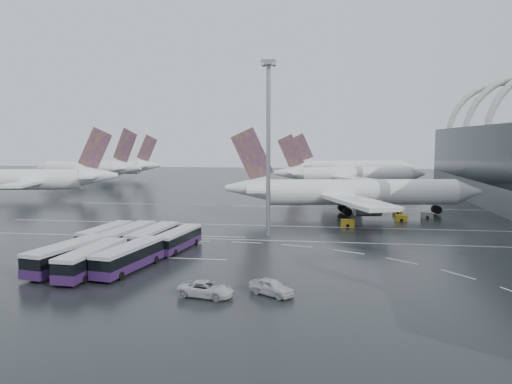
# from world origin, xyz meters

# --- Properties ---
(ground) EXTENTS (420.00, 420.00, 0.00)m
(ground) POSITION_xyz_m (0.00, 0.00, 0.00)
(ground) COLOR black
(ground) RESTS_ON ground
(lane_marking_near) EXTENTS (120.00, 0.25, 0.01)m
(lane_marking_near) POSITION_xyz_m (0.00, -2.00, 0.01)
(lane_marking_near) COLOR white
(lane_marking_near) RESTS_ON ground
(lane_marking_mid) EXTENTS (120.00, 0.25, 0.01)m
(lane_marking_mid) POSITION_xyz_m (0.00, 12.00, 0.01)
(lane_marking_mid) COLOR white
(lane_marking_mid) RESTS_ON ground
(lane_marking_far) EXTENTS (120.00, 0.25, 0.01)m
(lane_marking_far) POSITION_xyz_m (0.00, 40.00, 0.01)
(lane_marking_far) COLOR white
(lane_marking_far) RESTS_ON ground
(bus_bay_line_south) EXTENTS (28.00, 0.25, 0.01)m
(bus_bay_line_south) POSITION_xyz_m (-24.00, -16.00, 0.01)
(bus_bay_line_south) COLOR white
(bus_bay_line_south) RESTS_ON ground
(bus_bay_line_north) EXTENTS (28.00, 0.25, 0.01)m
(bus_bay_line_north) POSITION_xyz_m (-24.00, 0.00, 0.01)
(bus_bay_line_north) COLOR white
(bus_bay_line_north) RESTS_ON ground
(airliner_main) EXTENTS (56.64, 49.13, 19.20)m
(airliner_main) POSITION_xyz_m (8.55, 28.72, 4.81)
(airliner_main) COLOR white
(airliner_main) RESTS_ON ground
(airliner_gate_b) EXTENTS (51.86, 46.02, 18.34)m
(airliner_gate_b) POSITION_xyz_m (10.86, 87.01, 4.59)
(airliner_gate_b) COLOR white
(airliner_gate_b) RESTS_ON ground
(airliner_gate_c) EXTENTS (53.65, 48.74, 19.18)m
(airliner_gate_c) POSITION_xyz_m (13.08, 130.87, 4.80)
(airliner_gate_c) COLOR white
(airliner_gate_c) RESTS_ON ground
(jet_remote_west) EXTENTS (46.04, 37.29, 20.10)m
(jet_remote_west) POSITION_xyz_m (-77.41, 49.25, 5.19)
(jet_remote_west) COLOR white
(jet_remote_west) RESTS_ON ground
(jet_remote_mid) EXTENTS (47.46, 38.44, 20.72)m
(jet_remote_mid) POSITION_xyz_m (-83.95, 92.26, 5.35)
(jet_remote_mid) COLOR white
(jet_remote_mid) RESTS_ON ground
(jet_remote_far) EXTENTS (42.64, 34.30, 18.64)m
(jet_remote_far) POSITION_xyz_m (-85.19, 118.03, 4.81)
(jet_remote_far) COLOR white
(jet_remote_far) RESTS_ON ground
(bus_row_near_a) EXTENTS (4.27, 12.55, 3.03)m
(bus_row_near_a) POSITION_xyz_m (-30.48, -9.55, 1.66)
(bus_row_near_a) COLOR #2C1543
(bus_row_near_a) RESTS_ON ground
(bus_row_near_b) EXTENTS (4.73, 13.67, 3.30)m
(bus_row_near_b) POSITION_xyz_m (-26.31, -11.27, 1.81)
(bus_row_near_b) COLOR #2C1543
(bus_row_near_b) RESTS_ON ground
(bus_row_near_c) EXTENTS (4.19, 13.28, 3.22)m
(bus_row_near_c) POSITION_xyz_m (-22.33, -10.97, 1.77)
(bus_row_near_c) COLOR #2C1543
(bus_row_near_c) RESTS_ON ground
(bus_row_near_d) EXTENTS (4.33, 12.23, 2.95)m
(bus_row_near_d) POSITION_xyz_m (-18.53, -10.65, 1.62)
(bus_row_near_d) COLOR #2C1543
(bus_row_near_d) RESTS_ON ground
(bus_row_far_a) EXTENTS (5.68, 13.98, 3.36)m
(bus_row_far_a) POSITION_xyz_m (-28.94, -23.67, 1.85)
(bus_row_far_a) COLOR #2C1543
(bus_row_far_a) RESTS_ON ground
(bus_row_far_b) EXTENTS (3.80, 13.27, 3.23)m
(bus_row_far_b) POSITION_xyz_m (-25.09, -25.16, 1.77)
(bus_row_far_b) COLOR #2C1543
(bus_row_far_b) RESTS_ON ground
(bus_row_far_c) EXTENTS (5.02, 13.35, 3.21)m
(bus_row_far_c) POSITION_xyz_m (-21.11, -23.11, 1.77)
(bus_row_far_c) COLOR #2C1543
(bus_row_far_c) RESTS_ON ground
(van_curve_a) EXTENTS (6.34, 3.80, 1.65)m
(van_curve_a) POSITION_xyz_m (-9.04, -32.12, 0.82)
(van_curve_a) COLOR silver
(van_curve_a) RESTS_ON ground
(van_curve_b) EXTENTS (5.43, 4.41, 1.74)m
(van_curve_b) POSITION_xyz_m (-2.27, -30.62, 0.87)
(van_curve_b) COLOR silver
(van_curve_b) RESTS_ON ground
(floodlight_mast) EXTENTS (2.27, 2.27, 29.62)m
(floodlight_mast) POSITION_xyz_m (-6.43, 2.28, 18.63)
(floodlight_mast) COLOR gray
(floodlight_mast) RESTS_ON ground
(gse_cart_belly_a) EXTENTS (2.33, 1.38, 1.27)m
(gse_cart_belly_a) POSITION_xyz_m (18.59, 21.19, 0.64)
(gse_cart_belly_a) COLOR #B58A18
(gse_cart_belly_a) RESTS_ON ground
(gse_cart_belly_b) EXTENTS (2.33, 1.38, 1.27)m
(gse_cart_belly_b) POSITION_xyz_m (24.52, 25.71, 0.64)
(gse_cart_belly_b) COLOR slate
(gse_cart_belly_b) RESTS_ON ground
(gse_cart_belly_c) EXTENTS (2.52, 1.49, 1.38)m
(gse_cart_belly_c) POSITION_xyz_m (7.55, 13.02, 0.69)
(gse_cart_belly_c) COLOR #B58A18
(gse_cart_belly_c) RESTS_ON ground
(gse_cart_belly_e) EXTENTS (2.03, 1.20, 1.11)m
(gse_cart_belly_e) POSITION_xyz_m (19.26, 31.47, 0.55)
(gse_cart_belly_e) COLOR #B58A18
(gse_cart_belly_e) RESTS_ON ground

